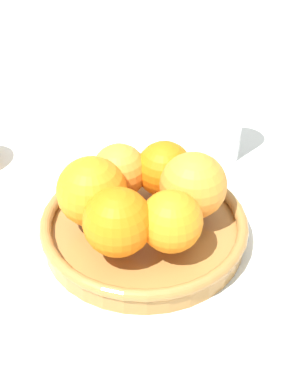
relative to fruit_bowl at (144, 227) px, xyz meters
The scene contains 4 objects.
ground_plane 0.02m from the fruit_bowl, ahead, with size 4.00×4.00×0.00m, color silver.
fruit_bowl is the anchor object (origin of this frame).
orange_pile 0.06m from the fruit_bowl, 65.99° to the left, with size 0.19×0.19×0.08m.
drinking_glass 0.22m from the fruit_bowl, 99.68° to the right, with size 0.06×0.06×0.13m, color white.
Camera 1 is at (-0.18, 0.46, 0.45)m, focal length 50.00 mm.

